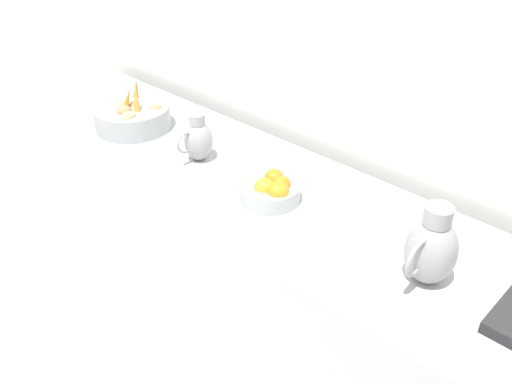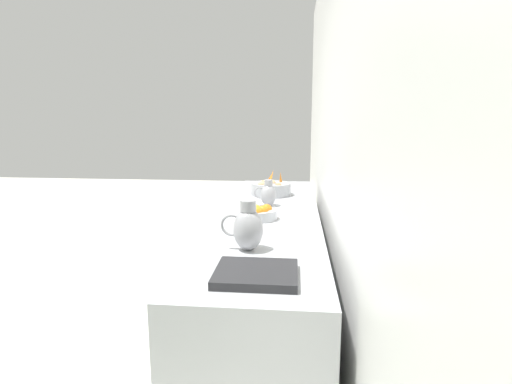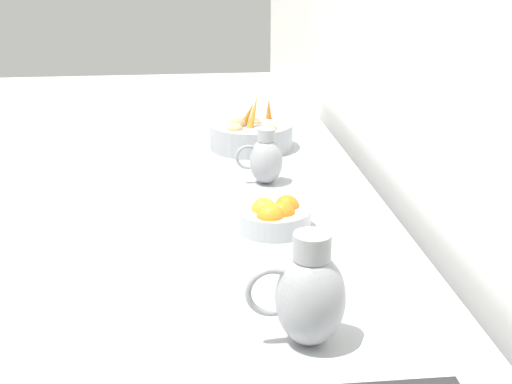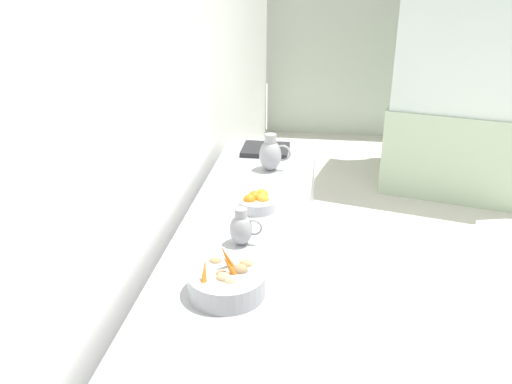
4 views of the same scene
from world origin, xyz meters
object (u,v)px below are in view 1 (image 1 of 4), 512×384
at_px(orange_bowl, 271,190).
at_px(metal_pitcher_tall, 431,249).
at_px(vegetable_colander, 132,117).
at_px(metal_pitcher_short, 198,140).

xyz_separation_m(orange_bowl, metal_pitcher_tall, (0.01, 0.61, 0.07)).
distance_m(orange_bowl, metal_pitcher_tall, 0.62).
height_order(vegetable_colander, metal_pitcher_short, vegetable_colander).
bearing_deg(metal_pitcher_short, vegetable_colander, -89.10).
bearing_deg(metal_pitcher_short, orange_bowl, 86.69).
xyz_separation_m(vegetable_colander, orange_bowl, (0.02, 0.85, -0.01)).
xyz_separation_m(vegetable_colander, metal_pitcher_short, (-0.01, 0.43, 0.03)).
relative_size(vegetable_colander, orange_bowl, 1.53).
height_order(vegetable_colander, metal_pitcher_tall, metal_pitcher_tall).
bearing_deg(vegetable_colander, metal_pitcher_short, 90.90).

